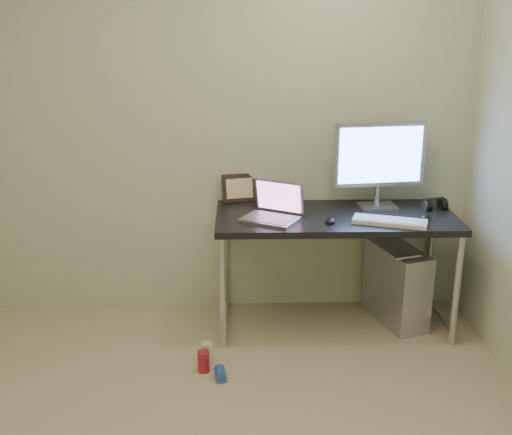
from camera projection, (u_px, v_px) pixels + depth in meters
The scene contains 16 objects.
wall_back at pixel (199, 125), 4.07m from camera, with size 3.50×0.02×2.50m, color beige.
desk at pixel (335, 228), 3.97m from camera, with size 1.47×0.64×0.75m.
tower_computer at pixel (397, 285), 4.15m from camera, with size 0.36×0.53×0.54m.
cable_a at pixel (383, 251), 4.32m from camera, with size 0.01×0.01×0.70m, color black.
cable_b at pixel (397, 255), 4.31m from camera, with size 0.01×0.01×0.72m, color black.
can_red at pixel (204, 361), 3.62m from camera, with size 0.07×0.07×0.12m, color #AB1E2D.
can_white at pixel (207, 353), 3.71m from camera, with size 0.07×0.07×0.12m, color silver.
can_blue at pixel (220, 374), 3.55m from camera, with size 0.06×0.06×0.11m, color blue.
laptop at pixel (274, 210), 3.85m from camera, with size 0.40×0.38×0.22m.
monitor at pixel (380, 159), 3.99m from camera, with size 0.58×0.20×0.54m.
keyboard at pixel (390, 221), 3.77m from camera, with size 0.43×0.14×0.03m, color white.
mouse_right at pixel (426, 216), 3.86m from camera, with size 0.06×0.10×0.03m, color black.
mouse_left at pixel (330, 220), 3.80m from camera, with size 0.06×0.10×0.03m, color black.
headphones at pixel (435, 205), 4.04m from camera, with size 0.16×0.09×0.10m.
picture_frame at pixel (240, 188), 4.18m from camera, with size 0.23×0.03×0.18m, color black.
webcam at pixel (264, 188), 4.17m from camera, with size 0.05×0.04×0.13m.
Camera 1 is at (0.27, -2.31, 1.96)m, focal length 45.00 mm.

